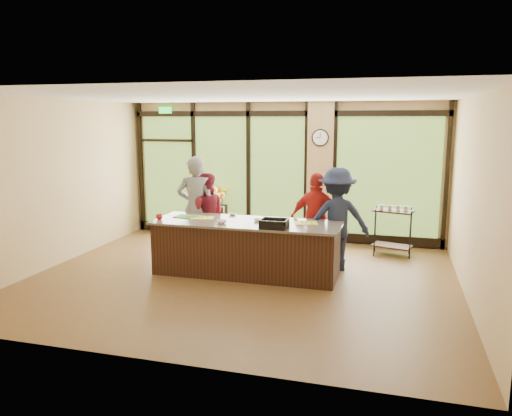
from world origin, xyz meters
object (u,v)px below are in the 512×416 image
Objects in this scene: roasting_pan at (274,226)px; bar_cart at (393,225)px; cook_right at (337,219)px; cook_left at (196,208)px; island_base at (246,249)px; flower_stand at (218,221)px.

roasting_pan is 2.94m from bar_cart.
cook_right reaches higher than bar_cart.
cook_left is 3.83m from bar_cart.
island_base is 1.58× the size of cook_left.
island_base is 2.83m from flower_stand.
cook_right is 1.82× the size of bar_cart.
roasting_pan reaches higher than flower_stand.
cook_left is 1.88m from flower_stand.
island_base is 1.48m from cook_left.
cook_left is 2.72× the size of flower_stand.
bar_cart is at bearing 38.44° from island_base.
flower_stand is 3.86m from bar_cart.
roasting_pan is (1.78, -1.06, -0.02)m from cook_left.
cook_right is (1.45, 0.68, 0.47)m from island_base.
cook_right is at bearing 52.19° from roasting_pan.
cook_left is 4.60× the size of roasting_pan.
island_base is at bearing -125.66° from bar_cart.
roasting_pan is at bearing -59.00° from flower_stand.
flower_stand is at bearing 126.94° from roasting_pan.
flower_stand is at bearing 119.97° from island_base.
cook_right is (2.65, 0.00, -0.08)m from cook_left.
cook_left reaches higher than island_base.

